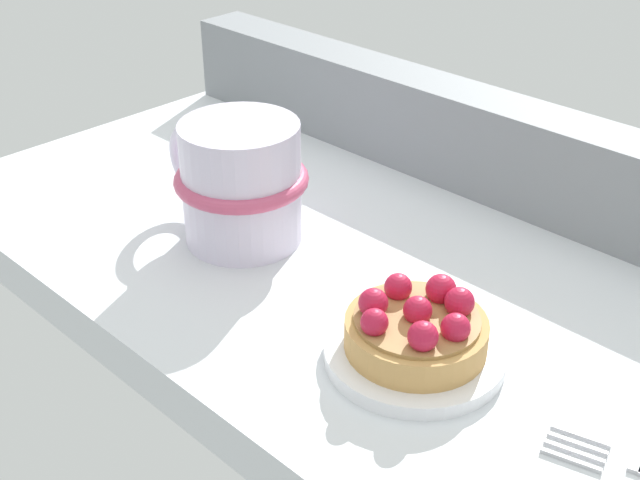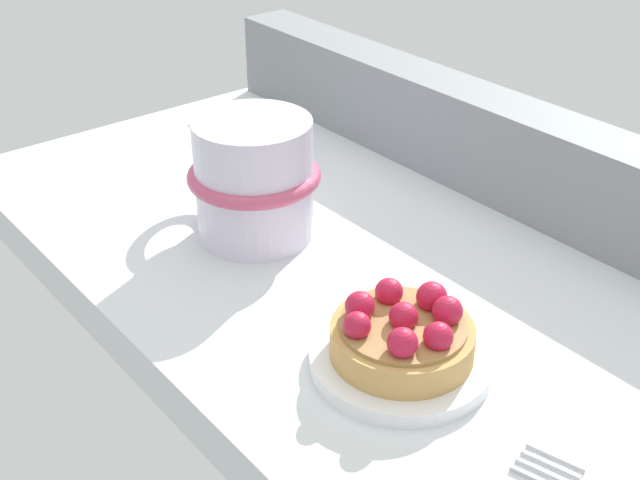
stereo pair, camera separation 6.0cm
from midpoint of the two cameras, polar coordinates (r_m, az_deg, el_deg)
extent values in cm
cube|color=silver|center=(64.66, 8.68, -4.60)|extent=(85.14, 39.13, 3.81)
cube|color=gray|center=(73.50, 18.15, 4.35)|extent=(83.43, 5.45, 8.67)
cylinder|color=white|center=(55.59, 8.64, -8.14)|extent=(11.99, 11.99, 1.03)
cylinder|color=white|center=(55.75, 8.62, -8.35)|extent=(6.60, 6.60, 0.52)
cylinder|color=tan|center=(54.64, 8.76, -6.86)|extent=(9.34, 9.34, 2.09)
cylinder|color=#A37942|center=(53.93, 8.86, -5.85)|extent=(8.22, 8.22, 0.30)
sphere|color=#B71938|center=(53.54, 8.92, -5.28)|extent=(1.89, 1.89, 1.89)
sphere|color=#B71938|center=(52.25, 11.34, -6.59)|extent=(1.89, 1.89, 1.89)
sphere|color=#B71938|center=(54.23, 11.83, -4.86)|extent=(1.98, 1.98, 1.98)
sphere|color=#B71938|center=(55.46, 10.70, -3.93)|extent=(2.07, 2.07, 2.07)
sphere|color=#B71938|center=(55.64, 7.80, -3.62)|extent=(1.89, 1.89, 1.89)
sphere|color=#B71938|center=(53.84, 5.93, -4.60)|extent=(1.96, 1.96, 1.96)
sphere|color=#B71938|center=(52.31, 5.83, -5.93)|extent=(1.80, 1.80, 1.80)
sphere|color=#B71938|center=(51.11, 9.01, -7.05)|extent=(1.93, 1.93, 1.93)
cylinder|color=silver|center=(67.14, -1.96, 4.08)|extent=(9.51, 9.51, 10.06)
torus|color=#C64C70|center=(66.97, -1.96, 4.37)|extent=(10.76, 10.76, 1.20)
torus|color=silver|center=(71.37, -4.76, 5.67)|extent=(6.76, 1.12, 6.76)
cube|color=#B7B7BC|center=(51.57, 19.09, -13.82)|extent=(3.44, 1.17, 0.60)
cube|color=#B7B7BC|center=(51.04, 18.81, -14.32)|extent=(3.44, 1.17, 0.60)
cube|color=#B7B7BC|center=(50.51, 18.53, -14.83)|extent=(3.44, 1.17, 0.60)
cube|color=#B7B7BC|center=(49.99, 18.25, -15.35)|extent=(3.44, 1.17, 0.60)
camera|label=1|loc=(0.03, -87.14, 1.69)|focal=47.01mm
camera|label=2|loc=(0.03, 92.86, -1.69)|focal=47.01mm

